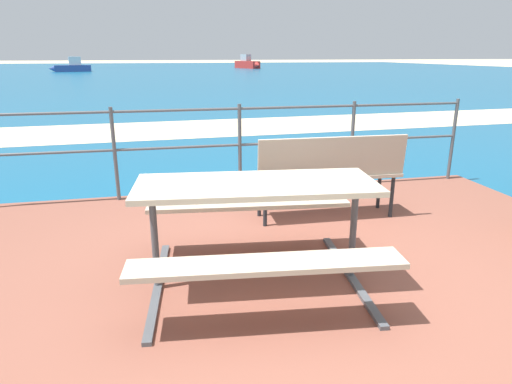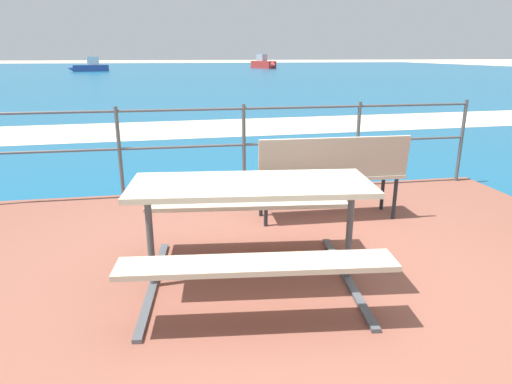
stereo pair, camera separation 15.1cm
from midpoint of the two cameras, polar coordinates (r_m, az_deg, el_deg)
ground_plane at (r=3.45m, az=6.15°, el=-12.98°), size 240.00×240.00×0.00m
patio_paving at (r=3.44m, az=6.17°, el=-12.55°), size 6.40×5.20×0.06m
sea_water at (r=42.90m, az=-9.29°, el=14.79°), size 90.00×90.00×0.01m
beach_strip at (r=10.94m, az=-5.49°, el=8.14°), size 54.07×5.18×0.01m
picnic_table at (r=3.24m, az=0.72°, el=-2.30°), size 1.85×1.59×0.80m
park_bench at (r=4.61m, az=10.51°, el=2.90°), size 1.54×0.45×0.90m
railing_fence at (r=5.48m, az=-0.78°, el=7.00°), size 5.94×0.04×1.10m
boat_near at (r=55.36m, az=1.06°, el=16.09°), size 2.48×4.73×1.60m
boat_mid at (r=48.70m, az=-20.35°, el=14.79°), size 3.91×1.68×1.42m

